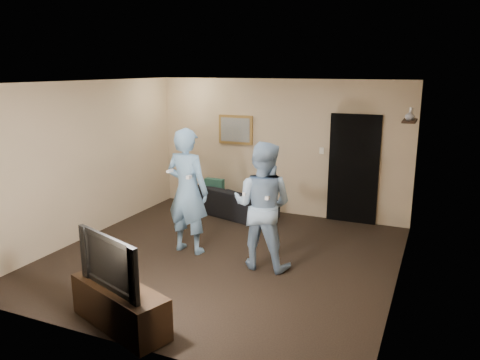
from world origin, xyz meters
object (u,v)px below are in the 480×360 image
at_px(sofa, 231,201).
at_px(tv_console, 120,306).
at_px(wii_player_right, 262,206).
at_px(television, 117,260).
at_px(wii_player_left, 187,191).

relative_size(sofa, tv_console, 1.40).
height_order(sofa, wii_player_right, wii_player_right).
relative_size(television, wii_player_right, 0.58).
bearing_deg(wii_player_right, sofa, 125.03).
bearing_deg(tv_console, wii_player_left, 120.14).
xyz_separation_m(television, wii_player_left, (-0.41, 2.24, 0.18)).
bearing_deg(sofa, television, 113.69).
distance_m(sofa, tv_console, 4.27).
xyz_separation_m(wii_player_left, wii_player_right, (1.25, -0.07, -0.06)).
xyz_separation_m(television, wii_player_right, (0.84, 2.16, 0.12)).
height_order(wii_player_left, wii_player_right, wii_player_left).
relative_size(wii_player_left, wii_player_right, 1.07).
distance_m(sofa, wii_player_right, 2.60).
bearing_deg(wii_player_right, tv_console, -111.18).
bearing_deg(wii_player_left, sofa, 95.64).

